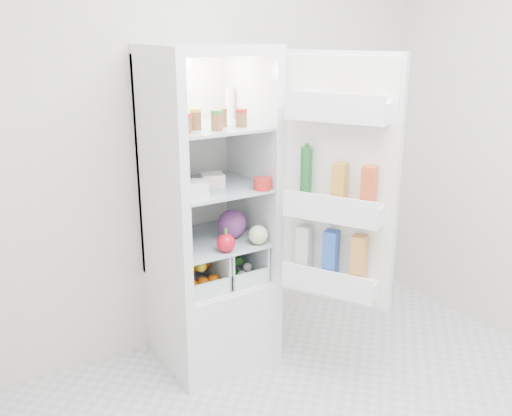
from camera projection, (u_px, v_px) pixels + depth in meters
room_walls at (405, 110)px, 2.09m from camera, size 3.02×3.02×2.61m
refrigerator at (207, 249)px, 3.28m from camera, size 0.60×0.60×1.80m
shelf_low at (212, 240)px, 3.21m from camera, size 0.49×0.53×0.01m
shelf_mid at (210, 187)px, 3.11m from camera, size 0.49×0.53×0.02m
shelf_top at (209, 126)px, 3.01m from camera, size 0.49×0.53×0.02m
crisper_left at (193, 266)px, 3.18m from camera, size 0.23×0.46×0.22m
crisper_right at (231, 257)px, 3.31m from camera, size 0.23×0.46×0.22m
condiment_jars at (212, 121)px, 2.88m from camera, size 0.38×0.16×0.08m
squeeze_bottle at (230, 103)px, 3.21m from camera, size 0.06×0.06×0.17m
tub_white at (194, 189)px, 2.89m from camera, size 0.15×0.15×0.08m
tub_cream at (212, 180)px, 3.09m from camera, size 0.15×0.15×0.07m
tin_red at (262, 184)px, 3.02m from camera, size 0.12×0.12×0.06m
foil_tray at (171, 179)px, 3.16m from camera, size 0.18×0.15×0.04m
red_cabbage at (232, 224)px, 3.19m from camera, size 0.16×0.16×0.16m
bell_pepper at (226, 243)px, 3.00m from camera, size 0.10×0.10×0.10m
mushroom_bowl at (177, 233)px, 3.20m from camera, size 0.16×0.16×0.07m
salad_bag at (258, 235)px, 3.11m from camera, size 0.11×0.11×0.11m
citrus_pile at (197, 272)px, 3.14m from camera, size 0.20×0.24×0.16m
veg_pile at (232, 264)px, 3.32m from camera, size 0.16×0.30×0.10m
fridge_door at (338, 190)px, 2.89m from camera, size 0.42×0.56×1.30m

